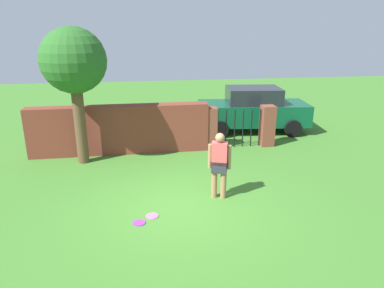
{
  "coord_description": "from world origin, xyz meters",
  "views": [
    {
      "loc": [
        -0.86,
        -7.1,
        3.91
      ],
      "look_at": [
        0.47,
        1.49,
        1.0
      ],
      "focal_mm": 32.74,
      "sensor_mm": 36.0,
      "label": 1
    }
  ],
  "objects_px": {
    "frisbee_purple": "(139,223)",
    "car": "(253,109)",
    "tree": "(74,63)",
    "frisbee_pink": "(152,216)",
    "person": "(219,163)"
  },
  "relations": [
    {
      "from": "car",
      "to": "frisbee_pink",
      "type": "height_order",
      "value": "car"
    },
    {
      "from": "tree",
      "to": "car",
      "type": "distance_m",
      "value": 6.93
    },
    {
      "from": "frisbee_purple",
      "to": "frisbee_pink",
      "type": "bearing_deg",
      "value": 39.53
    },
    {
      "from": "car",
      "to": "frisbee_purple",
      "type": "height_order",
      "value": "car"
    },
    {
      "from": "frisbee_purple",
      "to": "frisbee_pink",
      "type": "height_order",
      "value": "same"
    },
    {
      "from": "car",
      "to": "frisbee_pink",
      "type": "bearing_deg",
      "value": -118.5
    },
    {
      "from": "person",
      "to": "car",
      "type": "relative_size",
      "value": 0.37
    },
    {
      "from": "tree",
      "to": "car",
      "type": "bearing_deg",
      "value": 22.13
    },
    {
      "from": "car",
      "to": "tree",
      "type": "bearing_deg",
      "value": -151.63
    },
    {
      "from": "car",
      "to": "frisbee_purple",
      "type": "relative_size",
      "value": 16.15
    },
    {
      "from": "tree",
      "to": "frisbee_pink",
      "type": "distance_m",
      "value": 5.02
    },
    {
      "from": "frisbee_purple",
      "to": "frisbee_pink",
      "type": "xyz_separation_m",
      "value": [
        0.28,
        0.23,
        0.0
      ]
    },
    {
      "from": "tree",
      "to": "frisbee_purple",
      "type": "xyz_separation_m",
      "value": [
        1.63,
        -3.81,
        -2.95
      ]
    },
    {
      "from": "frisbee_purple",
      "to": "car",
      "type": "bearing_deg",
      "value": 54.52
    },
    {
      "from": "frisbee_pink",
      "to": "frisbee_purple",
      "type": "bearing_deg",
      "value": -140.47
    }
  ]
}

